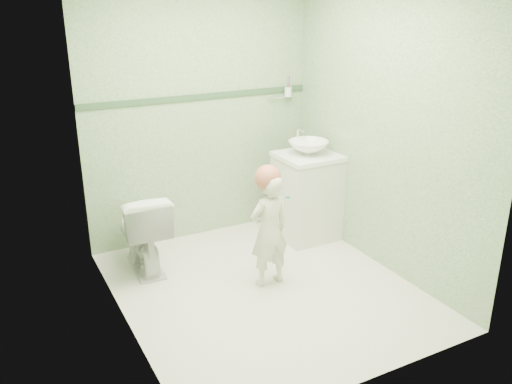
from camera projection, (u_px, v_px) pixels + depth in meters
ground at (265, 289)px, 4.32m from camera, size 2.50×2.50×0.00m
room_shell at (266, 144)px, 3.91m from camera, size 2.50×2.54×2.40m
trim_stripe at (200, 97)px, 4.88m from camera, size 2.20×0.02×0.05m
vanity at (307, 198)px, 5.13m from camera, size 0.52×0.50×0.80m
counter at (308, 156)px, 4.99m from camera, size 0.54×0.52×0.04m
basin at (308, 148)px, 4.96m from camera, size 0.37×0.37×0.13m
faucet at (298, 135)px, 5.09m from camera, size 0.03×0.13×0.18m
cup_holder at (287, 92)px, 5.24m from camera, size 0.26×0.07×0.21m
toilet at (142, 230)px, 4.54m from camera, size 0.43×0.71×0.70m
toddler at (269, 231)px, 4.25m from camera, size 0.35×0.24×0.93m
hair_cap at (268, 178)px, 4.12m from camera, size 0.21×0.21×0.21m
teal_toothbrush at (286, 197)px, 4.08m from camera, size 0.11×0.13×0.08m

